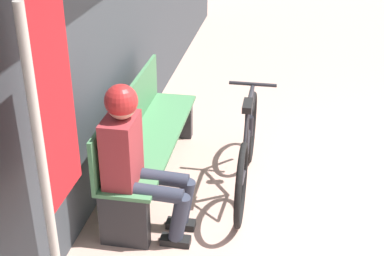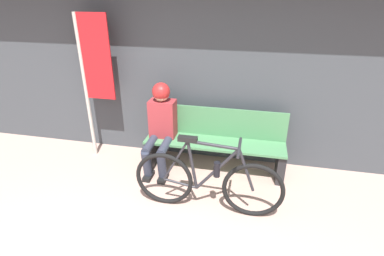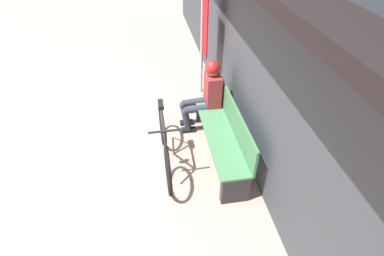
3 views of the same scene
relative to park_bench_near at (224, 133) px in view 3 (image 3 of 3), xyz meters
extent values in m
plane|color=tan|center=(-0.49, -2.44, -0.40)|extent=(24.00, 24.00, 0.00)
cube|color=#3D4247|center=(-0.49, 0.38, 1.20)|extent=(12.00, 0.12, 3.20)
cube|color=#477F51|center=(0.00, -0.06, 0.02)|extent=(1.83, 0.42, 0.03)
cube|color=#477F51|center=(0.00, 0.14, 0.24)|extent=(1.83, 0.03, 0.40)
cube|color=#232326|center=(-0.86, -0.06, -0.20)|extent=(0.10, 0.36, 0.41)
cube|color=#232326|center=(0.86, -0.06, -0.20)|extent=(0.10, 0.36, 0.41)
torus|color=black|center=(-0.45, -0.85, -0.07)|extent=(0.66, 0.05, 0.66)
torus|color=black|center=(0.53, -0.85, -0.07)|extent=(0.66, 0.05, 0.66)
cylinder|color=#232328|center=(0.09, -0.85, 0.42)|extent=(0.53, 0.03, 0.07)
cylinder|color=#232328|center=(0.14, -0.85, 0.14)|extent=(0.46, 0.03, 0.56)
cylinder|color=#232328|center=(-0.12, -0.85, 0.15)|extent=(0.13, 0.03, 0.57)
cylinder|color=#232328|center=(-0.26, -0.85, -0.10)|extent=(0.38, 0.03, 0.09)
cylinder|color=#232328|center=(-0.31, -0.85, 0.18)|extent=(0.29, 0.02, 0.52)
cylinder|color=#232328|center=(0.44, -0.85, 0.17)|extent=(0.20, 0.03, 0.49)
cube|color=black|center=(-0.17, -0.85, 0.46)|extent=(0.20, 0.07, 0.05)
cylinder|color=#232328|center=(0.36, -0.85, 0.43)|extent=(0.03, 0.40, 0.03)
cylinder|color=black|center=(0.14, -0.85, 0.14)|extent=(0.07, 0.07, 0.17)
cylinder|color=#2D3342|center=(-0.80, -0.27, 0.03)|extent=(0.11, 0.42, 0.13)
cylinder|color=#2D3342|center=(-0.80, -0.45, -0.16)|extent=(0.11, 0.17, 0.38)
cube|color=black|center=(-0.80, -0.42, -0.37)|extent=(0.10, 0.22, 0.06)
cylinder|color=#2D3342|center=(-0.60, -0.27, 0.03)|extent=(0.11, 0.42, 0.13)
cylinder|color=#2D3342|center=(-0.60, -0.45, -0.16)|extent=(0.11, 0.17, 0.38)
cube|color=black|center=(-0.60, -0.42, -0.37)|extent=(0.10, 0.22, 0.06)
cube|color=maroon|center=(-0.70, -0.02, 0.29)|extent=(0.34, 0.22, 0.50)
sphere|color=tan|center=(-0.70, -0.04, 0.64)|extent=(0.20, 0.20, 0.20)
sphere|color=#B22323|center=(-0.70, -0.04, 0.67)|extent=(0.23, 0.23, 0.23)
cylinder|color=#B7B2A8|center=(-1.79, 0.02, 0.60)|extent=(0.05, 0.05, 2.00)
cube|color=red|center=(-1.57, 0.02, 1.04)|extent=(0.40, 0.02, 1.10)
camera|label=1|loc=(-3.84, -1.09, 2.13)|focal=50.00mm
camera|label=2|loc=(0.45, -3.49, 1.87)|focal=28.00mm
camera|label=3|loc=(3.17, -0.98, 2.70)|focal=28.00mm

